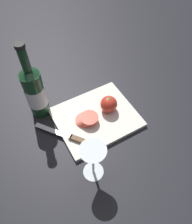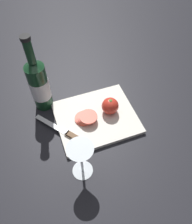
# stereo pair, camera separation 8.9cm
# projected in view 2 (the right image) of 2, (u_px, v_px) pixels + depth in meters

# --- Properties ---
(ground_plane) EXTENTS (3.00, 3.00, 0.00)m
(ground_plane) POSITION_uv_depth(u_px,v_px,m) (113.00, 107.00, 0.97)
(ground_plane) COLOR black
(cutting_board) EXTENTS (0.33, 0.28, 0.02)m
(cutting_board) POSITION_uv_depth(u_px,v_px,m) (96.00, 117.00, 0.92)
(cutting_board) COLOR silver
(cutting_board) RESTS_ON ground_plane
(wine_bottle) EXTENTS (0.08, 0.08, 0.35)m
(wine_bottle) POSITION_uv_depth(u_px,v_px,m) (39.00, 85.00, 0.88)
(wine_bottle) COLOR #14381E
(wine_bottle) RESTS_ON ground_plane
(wine_glass) EXTENTS (0.09, 0.09, 0.17)m
(wine_glass) POSITION_uv_depth(u_px,v_px,m) (81.00, 156.00, 0.70)
(wine_glass) COLOR silver
(wine_glass) RESTS_ON ground_plane
(whole_tomato) EXTENTS (0.07, 0.07, 0.07)m
(whole_tomato) POSITION_uv_depth(u_px,v_px,m) (110.00, 106.00, 0.90)
(whole_tomato) COLOR red
(whole_tomato) RESTS_ON cutting_board
(knife) EXTENTS (0.17, 0.21, 0.01)m
(knife) POSITION_uv_depth(u_px,v_px,m) (71.00, 135.00, 0.85)
(knife) COLOR silver
(knife) RESTS_ON cutting_board
(tomato_slice_stack_near) EXTENTS (0.09, 0.09, 0.03)m
(tomato_slice_stack_near) POSITION_uv_depth(u_px,v_px,m) (86.00, 118.00, 0.89)
(tomato_slice_stack_near) COLOR #DB4C38
(tomato_slice_stack_near) RESTS_ON cutting_board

